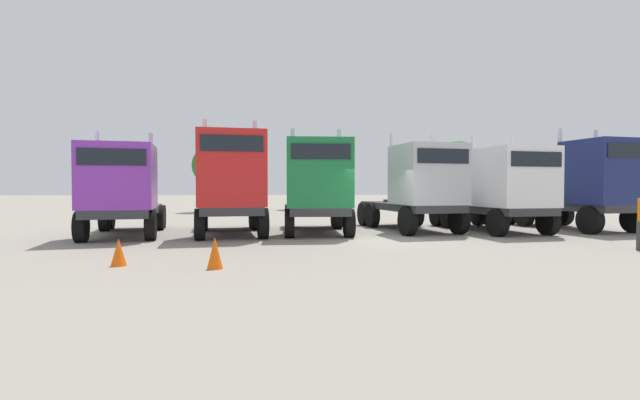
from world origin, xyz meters
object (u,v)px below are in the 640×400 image
(semi_truck_white, at_px, (504,189))
(traffic_cone_mid, at_px, (215,253))
(semi_truck_purple, at_px, (122,189))
(semi_truck_red, at_px, (231,183))
(traffic_cone_near, at_px, (119,252))
(semi_truck_navy, at_px, (590,185))
(semi_truck_silver, at_px, (420,187))
(semi_truck_green, at_px, (317,186))

(semi_truck_white, height_order, traffic_cone_mid, semi_truck_white)
(semi_truck_purple, distance_m, semi_truck_red, 3.97)
(traffic_cone_near, bearing_deg, semi_truck_white, 27.65)
(semi_truck_navy, xyz_separation_m, traffic_cone_near, (-16.86, -7.21, -1.65))
(semi_truck_red, bearing_deg, semi_truck_silver, 89.83)
(semi_truck_green, relative_size, semi_truck_white, 0.95)
(semi_truck_purple, relative_size, semi_truck_red, 1.09)
(semi_truck_red, relative_size, traffic_cone_near, 9.53)
(semi_truck_red, height_order, semi_truck_green, semi_truck_red)
(traffic_cone_mid, bearing_deg, semi_truck_purple, 122.17)
(semi_truck_green, height_order, traffic_cone_mid, semi_truck_green)
(semi_truck_purple, relative_size, semi_truck_white, 1.07)
(semi_truck_green, height_order, semi_truck_silver, semi_truck_green)
(semi_truck_red, bearing_deg, semi_truck_navy, 85.56)
(semi_truck_red, height_order, semi_truck_silver, semi_truck_red)
(semi_truck_white, distance_m, traffic_cone_near, 14.59)
(semi_truck_red, height_order, semi_truck_white, semi_truck_red)
(semi_truck_red, bearing_deg, semi_truck_purple, -97.51)
(semi_truck_navy, height_order, traffic_cone_near, semi_truck_navy)
(semi_truck_green, bearing_deg, traffic_cone_near, -37.16)
(traffic_cone_near, distance_m, traffic_cone_mid, 2.38)
(semi_truck_silver, height_order, semi_truck_navy, semi_truck_navy)
(semi_truck_red, relative_size, semi_truck_navy, 0.95)
(semi_truck_purple, bearing_deg, semi_truck_white, 81.30)
(semi_truck_green, distance_m, traffic_cone_mid, 8.04)
(semi_truck_purple, xyz_separation_m, semi_truck_green, (7.27, 0.42, 0.13))
(semi_truck_white, bearing_deg, semi_truck_green, -97.78)
(semi_truck_green, bearing_deg, semi_truck_navy, 92.94)
(semi_truck_purple, distance_m, traffic_cone_mid, 8.29)
(semi_truck_green, distance_m, semi_truck_white, 7.63)
(semi_truck_green, distance_m, traffic_cone_near, 8.68)
(semi_truck_red, distance_m, semi_truck_green, 3.33)
(semi_truck_white, height_order, semi_truck_navy, semi_truck_navy)
(semi_truck_purple, bearing_deg, semi_truck_navy, 82.38)
(semi_truck_silver, height_order, semi_truck_white, semi_truck_silver)
(semi_truck_red, distance_m, traffic_cone_near, 6.83)
(semi_truck_red, distance_m, semi_truck_navy, 14.96)
(semi_truck_purple, distance_m, semi_truck_green, 7.28)
(traffic_cone_mid, bearing_deg, semi_truck_red, 93.15)
(semi_truck_purple, height_order, semi_truck_navy, semi_truck_navy)
(semi_truck_red, relative_size, semi_truck_green, 1.03)
(semi_truck_silver, bearing_deg, traffic_cone_mid, -51.52)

